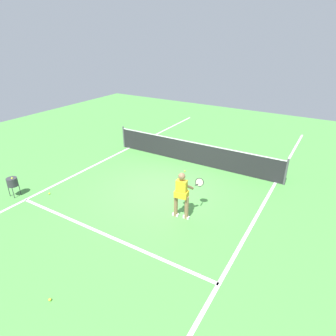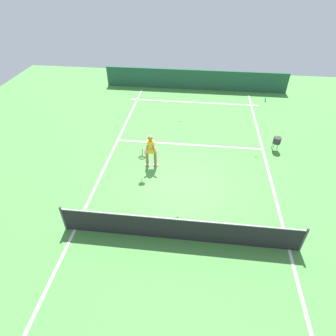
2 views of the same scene
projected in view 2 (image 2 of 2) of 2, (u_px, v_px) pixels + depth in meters
name	position (u px, v px, depth m)	size (l,w,h in m)	color
ground_plane	(184.00, 185.00, 11.66)	(27.24, 27.24, 0.00)	#4C9342
court_back_wall	(195.00, 79.00, 19.24)	(12.19, 0.24, 1.32)	#23513D
baseline_marking	(193.00, 102.00, 17.92)	(8.19, 0.10, 0.01)	white
service_line_marking	(189.00, 145.00, 14.06)	(7.19, 0.10, 0.01)	white
sideline_left_marking	(274.00, 192.00, 11.33)	(0.10, 18.95, 0.01)	white
sideline_right_marking	(99.00, 179.00, 11.99)	(0.10, 18.95, 0.01)	white
court_net	(179.00, 229.00, 9.19)	(7.87, 0.08, 1.07)	#4C4C51
tennis_player	(151.00, 150.00, 12.17)	(0.72, 1.01, 1.55)	#8C6647
tennis_ball_near	(256.00, 156.00, 13.22)	(0.07, 0.07, 0.07)	#D1E533
tennis_ball_mid	(180.00, 121.00, 15.92)	(0.07, 0.07, 0.07)	#D1E533
tennis_ball_far	(178.00, 217.00, 10.25)	(0.07, 0.07, 0.07)	#D1E533
ball_hopper	(277.00, 140.00, 13.36)	(0.36, 0.36, 0.74)	#333338
water_bottle	(265.00, 99.00, 17.97)	(0.07, 0.07, 0.24)	#4C9EE5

